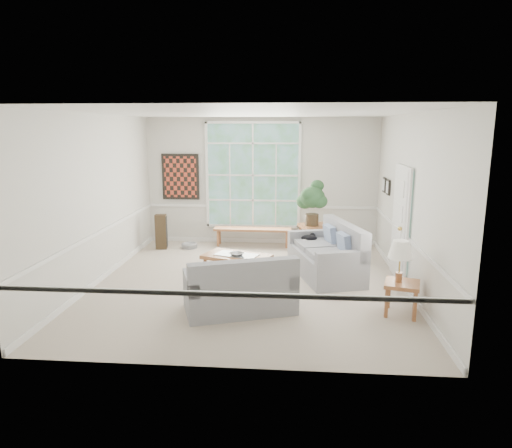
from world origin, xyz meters
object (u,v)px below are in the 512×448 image
(loveseat_right, at_px, (325,250))
(loveseat_front, at_px, (240,283))
(side_table, at_px, (401,298))
(end_table, at_px, (315,239))
(coffee_table, at_px, (237,267))

(loveseat_right, bearing_deg, loveseat_front, -144.15)
(loveseat_right, distance_m, side_table, 2.06)
(end_table, xyz_separation_m, side_table, (1.14, -3.45, -0.06))
(side_table, bearing_deg, coffee_table, 151.09)
(coffee_table, bearing_deg, loveseat_front, -61.23)
(end_table, bearing_deg, loveseat_front, -110.30)
(loveseat_right, relative_size, coffee_table, 1.53)
(loveseat_front, xyz_separation_m, end_table, (1.29, 3.49, -0.13))
(coffee_table, height_order, side_table, side_table)
(loveseat_front, bearing_deg, loveseat_right, 33.05)
(loveseat_right, height_order, end_table, loveseat_right)
(coffee_table, xyz_separation_m, side_table, (2.66, -1.47, 0.03))
(end_table, height_order, side_table, end_table)
(loveseat_front, bearing_deg, end_table, 50.55)
(loveseat_right, relative_size, end_table, 2.95)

